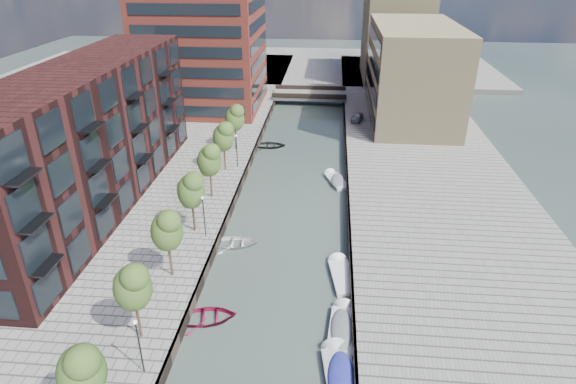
# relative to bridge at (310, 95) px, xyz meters

# --- Properties ---
(water) EXTENTS (300.00, 300.00, 0.00)m
(water) POSITION_rel_bridge_xyz_m (0.00, -32.00, -1.39)
(water) COLOR #38473F
(water) RESTS_ON ground
(quay_left) EXTENTS (60.00, 140.00, 1.00)m
(quay_left) POSITION_rel_bridge_xyz_m (-36.00, -32.00, -0.89)
(quay_left) COLOR gray
(quay_left) RESTS_ON ground
(quay_right) EXTENTS (20.00, 140.00, 1.00)m
(quay_right) POSITION_rel_bridge_xyz_m (16.00, -32.00, -0.89)
(quay_right) COLOR gray
(quay_right) RESTS_ON ground
(quay_wall_left) EXTENTS (0.25, 140.00, 1.00)m
(quay_wall_left) POSITION_rel_bridge_xyz_m (-6.10, -32.00, -0.89)
(quay_wall_left) COLOR #332823
(quay_wall_left) RESTS_ON ground
(quay_wall_right) EXTENTS (0.25, 140.00, 1.00)m
(quay_wall_right) POSITION_rel_bridge_xyz_m (6.10, -32.00, -0.89)
(quay_wall_right) COLOR #332823
(quay_wall_right) RESTS_ON ground
(far_closure) EXTENTS (80.00, 40.00, 1.00)m
(far_closure) POSITION_rel_bridge_xyz_m (0.00, 28.00, -0.89)
(far_closure) COLOR gray
(far_closure) RESTS_ON ground
(apartment_block) EXTENTS (8.00, 38.00, 14.00)m
(apartment_block) POSITION_rel_bridge_xyz_m (-20.00, -42.00, 6.61)
(apartment_block) COLOR black
(apartment_block) RESTS_ON quay_left
(tower) EXTENTS (18.00, 18.00, 30.00)m
(tower) POSITION_rel_bridge_xyz_m (-17.00, -7.00, 14.61)
(tower) COLOR #9B392D
(tower) RESTS_ON quay_left
(tan_block_near) EXTENTS (12.00, 25.00, 14.00)m
(tan_block_near) POSITION_rel_bridge_xyz_m (16.00, -10.00, 6.61)
(tan_block_near) COLOR tan
(tan_block_near) RESTS_ON quay_right
(tan_block_far) EXTENTS (12.00, 20.00, 16.00)m
(tan_block_far) POSITION_rel_bridge_xyz_m (16.00, 16.00, 7.61)
(tan_block_far) COLOR tan
(tan_block_far) RESTS_ON quay_right
(bridge) EXTENTS (13.00, 6.00, 1.30)m
(bridge) POSITION_rel_bridge_xyz_m (0.00, 0.00, 0.00)
(bridge) COLOR gray
(bridge) RESTS_ON ground
(tree_0) EXTENTS (2.50, 2.50, 5.95)m
(tree_0) POSITION_rel_bridge_xyz_m (-8.50, -68.00, 3.92)
(tree_0) COLOR #382619
(tree_0) RESTS_ON quay_left
(tree_1) EXTENTS (2.50, 2.50, 5.95)m
(tree_1) POSITION_rel_bridge_xyz_m (-8.50, -61.00, 3.92)
(tree_1) COLOR #382619
(tree_1) RESTS_ON quay_left
(tree_2) EXTENTS (2.50, 2.50, 5.95)m
(tree_2) POSITION_rel_bridge_xyz_m (-8.50, -54.00, 3.92)
(tree_2) COLOR #382619
(tree_2) RESTS_ON quay_left
(tree_3) EXTENTS (2.50, 2.50, 5.95)m
(tree_3) POSITION_rel_bridge_xyz_m (-8.50, -47.00, 3.92)
(tree_3) COLOR #382619
(tree_3) RESTS_ON quay_left
(tree_4) EXTENTS (2.50, 2.50, 5.95)m
(tree_4) POSITION_rel_bridge_xyz_m (-8.50, -40.00, 3.92)
(tree_4) COLOR #382619
(tree_4) RESTS_ON quay_left
(tree_5) EXTENTS (2.50, 2.50, 5.95)m
(tree_5) POSITION_rel_bridge_xyz_m (-8.50, -33.00, 3.92)
(tree_5) COLOR #382619
(tree_5) RESTS_ON quay_left
(tree_6) EXTENTS (2.50, 2.50, 5.95)m
(tree_6) POSITION_rel_bridge_xyz_m (-8.50, -26.00, 3.92)
(tree_6) COLOR #382619
(tree_6) RESTS_ON quay_left
(lamp_0) EXTENTS (0.24, 0.24, 4.12)m
(lamp_0) POSITION_rel_bridge_xyz_m (-7.20, -64.00, 2.12)
(lamp_0) COLOR black
(lamp_0) RESTS_ON quay_left
(lamp_1) EXTENTS (0.24, 0.24, 4.12)m
(lamp_1) POSITION_rel_bridge_xyz_m (-7.20, -48.00, 2.12)
(lamp_1) COLOR black
(lamp_1) RESTS_ON quay_left
(lamp_2) EXTENTS (0.24, 0.24, 4.12)m
(lamp_2) POSITION_rel_bridge_xyz_m (-7.20, -32.00, 2.12)
(lamp_2) COLOR black
(lamp_2) RESTS_ON quay_left
(sloop_2) EXTENTS (5.15, 4.19, 0.94)m
(sloop_2) POSITION_rel_bridge_xyz_m (-4.74, -57.92, -1.39)
(sloop_2) COLOR maroon
(sloop_2) RESTS_ON ground
(sloop_3) EXTENTS (4.79, 3.71, 0.91)m
(sloop_3) POSITION_rel_bridge_xyz_m (-4.58, -47.73, -1.39)
(sloop_3) COLOR white
(sloop_3) RESTS_ON ground
(sloop_4) EXTENTS (4.73, 3.53, 0.94)m
(sloop_4) POSITION_rel_bridge_xyz_m (-4.45, -22.56, -1.39)
(sloop_4) COLOR black
(sloop_4) RESTS_ON ground
(motorboat_1) EXTENTS (2.21, 5.34, 1.74)m
(motorboat_1) POSITION_rel_bridge_xyz_m (5.30, -58.00, -1.18)
(motorboat_1) COLOR white
(motorboat_1) RESTS_ON ground
(motorboat_2) EXTENTS (2.55, 5.26, 1.68)m
(motorboat_2) POSITION_rel_bridge_xyz_m (5.28, -51.49, -1.29)
(motorboat_2) COLOR white
(motorboat_2) RESTS_ON ground
(motorboat_3) EXTENTS (2.73, 5.79, 1.86)m
(motorboat_3) POSITION_rel_bridge_xyz_m (5.09, -62.44, -1.16)
(motorboat_3) COLOR #B6B6B4
(motorboat_3) RESTS_ON ground
(motorboat_4) EXTENTS (3.20, 4.96, 1.57)m
(motorboat_4) POSITION_rel_bridge_xyz_m (4.78, -33.09, -1.20)
(motorboat_4) COLOR silver
(motorboat_4) RESTS_ON ground
(car) EXTENTS (2.31, 3.81, 1.21)m
(car) POSITION_rel_bridge_xyz_m (7.99, -12.99, 0.22)
(car) COLOR #95989A
(car) RESTS_ON quay_right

